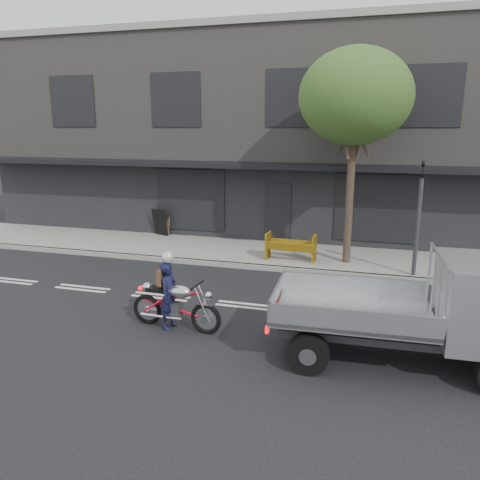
% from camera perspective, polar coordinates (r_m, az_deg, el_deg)
% --- Properties ---
extents(ground, '(80.00, 80.00, 0.00)m').
position_cam_1_polar(ground, '(11.99, 0.88, -8.04)').
color(ground, black).
rests_on(ground, ground).
extents(sidewalk, '(32.00, 3.20, 0.15)m').
position_cam_1_polar(sidewalk, '(16.32, 5.16, -1.84)').
color(sidewalk, gray).
rests_on(sidewalk, ground).
extents(kerb, '(32.00, 0.20, 0.15)m').
position_cam_1_polar(kerb, '(14.81, 3.99, -3.45)').
color(kerb, gray).
rests_on(kerb, ground).
extents(building_main, '(26.00, 10.00, 8.00)m').
position_cam_1_polar(building_main, '(22.25, 8.65, 12.47)').
color(building_main, slate).
rests_on(building_main, ground).
extents(street_tree, '(3.40, 3.40, 6.74)m').
position_cam_1_polar(street_tree, '(14.99, 13.87, 16.54)').
color(street_tree, '#382B21').
rests_on(street_tree, ground).
extents(traffic_light_pole, '(0.12, 0.12, 3.50)m').
position_cam_1_polar(traffic_light_pole, '(14.45, 20.84, 1.68)').
color(traffic_light_pole, '#2D2D30').
rests_on(traffic_light_pole, ground).
extents(motorcycle, '(2.21, 0.64, 1.14)m').
position_cam_1_polar(motorcycle, '(10.64, -7.86, -7.72)').
color(motorcycle, black).
rests_on(motorcycle, ground).
extents(rider, '(0.41, 0.59, 1.53)m').
position_cam_1_polar(rider, '(10.63, -8.65, -6.71)').
color(rider, '#121433').
rests_on(rider, ground).
extents(flatbed_ute, '(4.84, 2.15, 2.21)m').
position_cam_1_polar(flatbed_ute, '(9.57, 25.56, -7.16)').
color(flatbed_ute, black).
rests_on(flatbed_ute, ground).
extents(construction_barrier, '(1.68, 0.76, 0.92)m').
position_cam_1_polar(construction_barrier, '(15.16, 6.05, -0.99)').
color(construction_barrier, '#F0AC0C').
rests_on(construction_barrier, sidewalk).
extents(sandwich_board, '(0.79, 0.66, 1.07)m').
position_cam_1_polar(sandwich_board, '(18.99, -9.76, 2.13)').
color(sandwich_board, black).
rests_on(sandwich_board, sidewalk).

